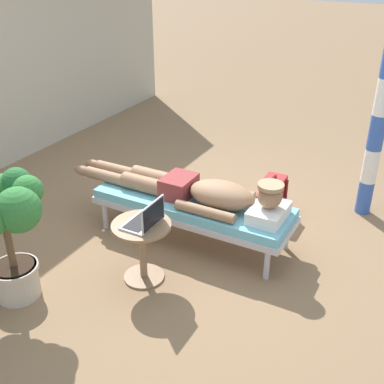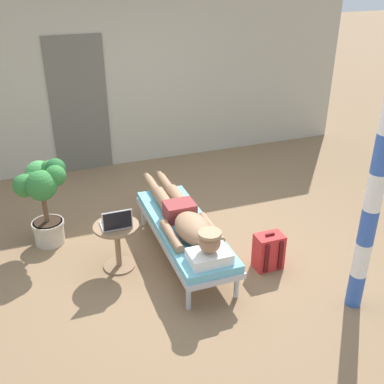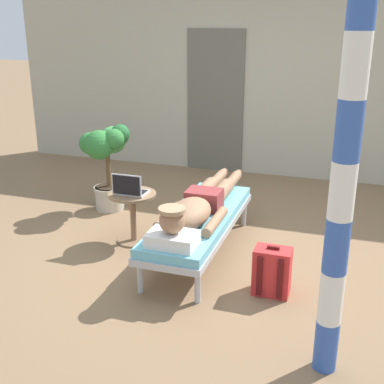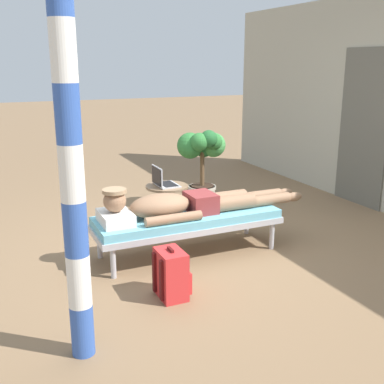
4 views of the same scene
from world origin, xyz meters
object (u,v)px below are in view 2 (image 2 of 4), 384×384
at_px(backpack, 268,251).
at_px(potted_plant, 43,191).
at_px(porch_post, 375,192).
at_px(laptop, 117,223).
at_px(lounge_chair, 184,230).
at_px(person_reclining, 186,219).
at_px(side_table, 117,239).

relative_size(backpack, potted_plant, 0.41).
bearing_deg(porch_post, backpack, 120.83).
height_order(laptop, potted_plant, potted_plant).
relative_size(lounge_chair, laptop, 6.01).
bearing_deg(backpack, porch_post, -59.17).
bearing_deg(lounge_chair, person_reclining, -90.00).
relative_size(lounge_chair, side_table, 3.56).
bearing_deg(lounge_chair, backpack, -32.11).
bearing_deg(porch_post, side_table, 145.31).
bearing_deg(person_reclining, laptop, 174.10).
height_order(side_table, backpack, side_table).
bearing_deg(person_reclining, lounge_chair, 90.00).
bearing_deg(porch_post, laptop, 146.31).
height_order(lounge_chair, side_table, side_table).
distance_m(laptop, potted_plant, 1.03).
xyz_separation_m(lounge_chair, backpack, (0.78, -0.49, -0.15)).
bearing_deg(backpack, potted_plant, 148.98).
xyz_separation_m(lounge_chair, porch_post, (1.28, -1.32, 0.88)).
relative_size(side_table, potted_plant, 0.50).
bearing_deg(potted_plant, porch_post, -38.67).
relative_size(side_table, porch_post, 0.21).
bearing_deg(lounge_chair, potted_plant, 149.60).
distance_m(side_table, backpack, 1.62).
height_order(side_table, laptop, laptop).
height_order(person_reclining, potted_plant, potted_plant).
height_order(person_reclining, backpack, person_reclining).
bearing_deg(laptop, backpack, -18.65).
distance_m(person_reclining, side_table, 0.76).
relative_size(laptop, potted_plant, 0.30).
distance_m(person_reclining, laptop, 0.73).
relative_size(lounge_chair, potted_plant, 1.79).
relative_size(lounge_chair, porch_post, 0.76).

